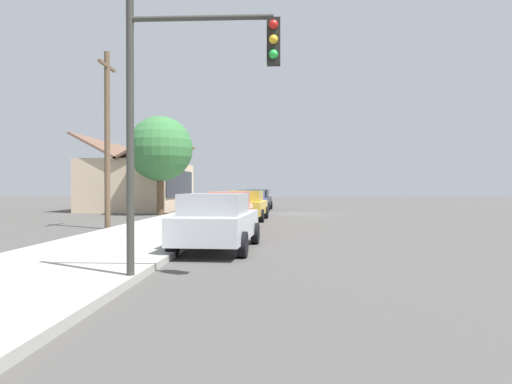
% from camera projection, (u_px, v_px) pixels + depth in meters
% --- Properties ---
extents(ground_plane, '(120.00, 120.00, 0.00)m').
position_uv_depth(ground_plane, '(293.00, 214.00, 31.89)').
color(ground_plane, '#4C4947').
extents(sidewalk_curb, '(60.00, 4.20, 0.16)m').
position_uv_depth(sidewalk_curb, '(210.00, 212.00, 32.17)').
color(sidewalk_curb, '#A3A099').
rests_on(sidewalk_curb, ground).
extents(car_silver, '(4.83, 2.20, 1.59)m').
position_uv_depth(car_silver, '(217.00, 221.00, 13.31)').
color(car_silver, silver).
rests_on(car_silver, ground).
extents(car_coral, '(4.95, 2.23, 1.59)m').
position_uv_depth(car_coral, '(230.00, 211.00, 19.18)').
color(car_coral, '#EA8C75').
rests_on(car_coral, ground).
extents(car_mustard, '(4.84, 2.19, 1.59)m').
position_uv_depth(car_mustard, '(247.00, 205.00, 25.40)').
color(car_mustard, gold).
rests_on(car_mustard, ground).
extents(car_navy, '(4.69, 2.17, 1.59)m').
position_uv_depth(car_navy, '(252.00, 202.00, 31.16)').
color(car_navy, navy).
rests_on(car_navy, ground).
extents(car_charcoal, '(4.61, 2.22, 1.59)m').
position_uv_depth(car_charcoal, '(258.00, 200.00, 37.10)').
color(car_charcoal, '#2D3035').
rests_on(car_charcoal, ground).
extents(car_olive, '(4.44, 1.99, 1.59)m').
position_uv_depth(car_olive, '(261.00, 198.00, 43.46)').
color(car_olive, olive).
rests_on(car_olive, ground).
extents(car_skyblue, '(4.40, 2.12, 1.59)m').
position_uv_depth(car_skyblue, '(261.00, 197.00, 49.51)').
color(car_skyblue, '#8CB7E0').
rests_on(car_skyblue, ground).
extents(storefront_building, '(12.50, 6.51, 5.55)m').
position_uv_depth(storefront_building, '(142.00, 184.00, 38.18)').
color(storefront_building, '#CCB293').
rests_on(storefront_building, ground).
extents(shade_tree, '(4.14, 4.14, 6.30)m').
position_uv_depth(shade_tree, '(160.00, 149.00, 30.40)').
color(shade_tree, brown).
rests_on(shade_tree, ground).
extents(traffic_light_main, '(0.37, 2.79, 5.20)m').
position_uv_depth(traffic_light_main, '(188.00, 91.00, 8.57)').
color(traffic_light_main, '#383833').
rests_on(traffic_light_main, ground).
extents(utility_pole_wooden, '(1.80, 0.24, 7.50)m').
position_uv_depth(utility_pole_wooden, '(107.00, 136.00, 20.17)').
color(utility_pole_wooden, brown).
rests_on(utility_pole_wooden, ground).
extents(fire_hydrant_red, '(0.22, 0.22, 0.71)m').
position_uv_depth(fire_hydrant_red, '(232.00, 206.00, 32.52)').
color(fire_hydrant_red, red).
rests_on(fire_hydrant_red, sidewalk_curb).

